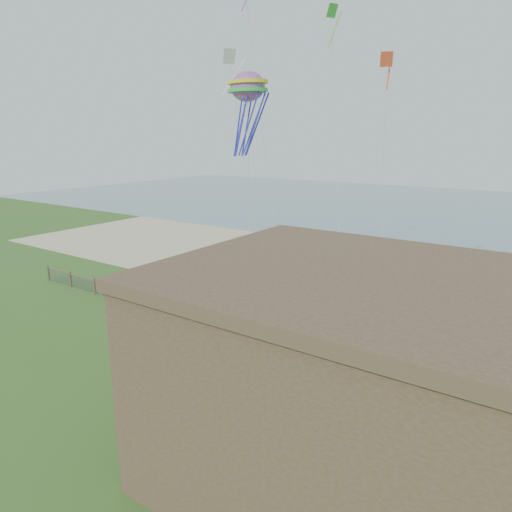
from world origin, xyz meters
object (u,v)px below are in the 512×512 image
(chainlink_fence, at_px, (220,322))
(picnic_table, at_px, (247,388))
(motel, at_px, (403,400))
(octopus_kite, at_px, (248,111))

(chainlink_fence, xyz_separation_m, picnic_table, (5.55, -4.95, -0.14))
(chainlink_fence, relative_size, motel, 2.41)
(motel, distance_m, picnic_table, 8.32)
(picnic_table, distance_m, octopus_kite, 19.28)
(chainlink_fence, height_order, octopus_kite, octopus_kite)
(motel, height_order, picnic_table, motel)
(motel, distance_m, octopus_kite, 23.12)
(chainlink_fence, height_order, motel, motel)
(chainlink_fence, distance_m, picnic_table, 7.44)
(motel, xyz_separation_m, picnic_table, (-7.45, 2.05, -3.09))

